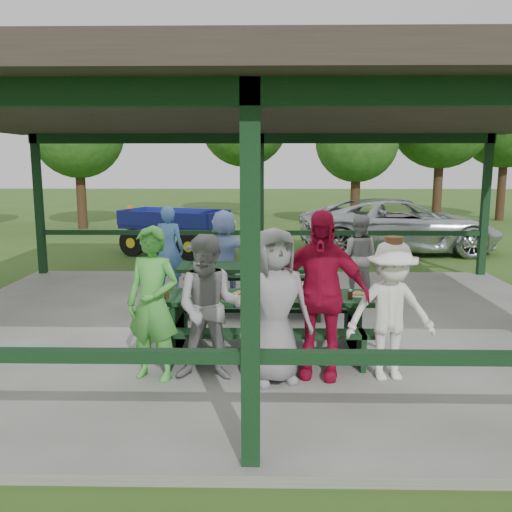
{
  "coord_description": "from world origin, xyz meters",
  "views": [
    {
      "loc": [
        0.11,
        -7.84,
        2.5
      ],
      "look_at": [
        -0.02,
        -0.3,
        1.2
      ],
      "focal_mm": 38.0,
      "sensor_mm": 36.0,
      "label": 1
    }
  ],
  "objects_px": {
    "contestant_grey_mid": "(274,306)",
    "spectator_blue": "(169,249)",
    "pickup_truck": "(399,226)",
    "contestant_grey_left": "(210,308)",
    "spectator_grey": "(358,257)",
    "spectator_lblue": "(224,253)",
    "farm_trailer": "(175,231)",
    "contestant_white_fedora": "(391,311)",
    "picnic_table_near": "(266,316)",
    "contestant_red": "(319,294)",
    "picnic_table_far": "(253,282)",
    "contestant_green": "(153,304)"
  },
  "relations": [
    {
      "from": "contestant_grey_mid",
      "to": "spectator_blue",
      "type": "bearing_deg",
      "value": 95.95
    },
    {
      "from": "spectator_blue",
      "to": "pickup_truck",
      "type": "bearing_deg",
      "value": -130.59
    },
    {
      "from": "contestant_grey_left",
      "to": "spectator_grey",
      "type": "xyz_separation_m",
      "value": [
        2.26,
        3.76,
        -0.07
      ]
    },
    {
      "from": "spectator_lblue",
      "to": "farm_trailer",
      "type": "relative_size",
      "value": 0.42
    },
    {
      "from": "contestant_white_fedora",
      "to": "farm_trailer",
      "type": "bearing_deg",
      "value": 108.19
    },
    {
      "from": "picnic_table_near",
      "to": "spectator_grey",
      "type": "distance_m",
      "value": 3.34
    },
    {
      "from": "spectator_blue",
      "to": "spectator_lblue",
      "type": "bearing_deg",
      "value": 164.83
    },
    {
      "from": "contestant_grey_left",
      "to": "pickup_truck",
      "type": "xyz_separation_m",
      "value": [
        4.34,
        9.37,
        -0.15
      ]
    },
    {
      "from": "contestant_grey_left",
      "to": "contestant_red",
      "type": "relative_size",
      "value": 0.86
    },
    {
      "from": "picnic_table_far",
      "to": "contestant_grey_left",
      "type": "xyz_separation_m",
      "value": [
        -0.4,
        -2.87,
        0.35
      ]
    },
    {
      "from": "picnic_table_far",
      "to": "contestant_white_fedora",
      "type": "height_order",
      "value": "contestant_white_fedora"
    },
    {
      "from": "contestant_grey_left",
      "to": "farm_trailer",
      "type": "bearing_deg",
      "value": 102.91
    },
    {
      "from": "picnic_table_near",
      "to": "contestant_green",
      "type": "relative_size",
      "value": 1.52
    },
    {
      "from": "picnic_table_far",
      "to": "contestant_grey_mid",
      "type": "distance_m",
      "value": 2.96
    },
    {
      "from": "contestant_red",
      "to": "spectator_grey",
      "type": "relative_size",
      "value": 1.27
    },
    {
      "from": "contestant_grey_left",
      "to": "spectator_blue",
      "type": "height_order",
      "value": "contestant_grey_left"
    },
    {
      "from": "spectator_blue",
      "to": "contestant_green",
      "type": "bearing_deg",
      "value": 104.31
    },
    {
      "from": "contestant_red",
      "to": "spectator_blue",
      "type": "relative_size",
      "value": 1.18
    },
    {
      "from": "picnic_table_far",
      "to": "contestant_grey_mid",
      "type": "xyz_separation_m",
      "value": [
        0.31,
        -2.92,
        0.39
      ]
    },
    {
      "from": "picnic_table_far",
      "to": "farm_trailer",
      "type": "height_order",
      "value": "farm_trailer"
    },
    {
      "from": "contestant_grey_mid",
      "to": "contestant_white_fedora",
      "type": "height_order",
      "value": "contestant_grey_mid"
    },
    {
      "from": "picnic_table_near",
      "to": "spectator_blue",
      "type": "xyz_separation_m",
      "value": [
        -1.82,
        3.34,
        0.33
      ]
    },
    {
      "from": "contestant_green",
      "to": "contestant_white_fedora",
      "type": "distance_m",
      "value": 2.63
    },
    {
      "from": "contestant_white_fedora",
      "to": "spectator_lblue",
      "type": "xyz_separation_m",
      "value": [
        -2.13,
        3.74,
        0.01
      ]
    },
    {
      "from": "spectator_lblue",
      "to": "spectator_grey",
      "type": "xyz_separation_m",
      "value": [
        2.39,
        -0.02,
        -0.05
      ]
    },
    {
      "from": "picnic_table_near",
      "to": "spectator_blue",
      "type": "distance_m",
      "value": 3.82
    },
    {
      "from": "picnic_table_far",
      "to": "contestant_white_fedora",
      "type": "xyz_separation_m",
      "value": [
        1.6,
        -2.82,
        0.31
      ]
    },
    {
      "from": "spectator_grey",
      "to": "spectator_lblue",
      "type": "bearing_deg",
      "value": 18.87
    },
    {
      "from": "contestant_grey_mid",
      "to": "farm_trailer",
      "type": "distance_m",
      "value": 9.41
    },
    {
      "from": "picnic_table_far",
      "to": "contestant_grey_mid",
      "type": "height_order",
      "value": "contestant_grey_mid"
    },
    {
      "from": "picnic_table_far",
      "to": "contestant_red",
      "type": "bearing_deg",
      "value": -73.57
    },
    {
      "from": "contestant_grey_mid",
      "to": "spectator_blue",
      "type": "xyz_separation_m",
      "value": [
        -1.91,
        4.26,
        -0.05
      ]
    },
    {
      "from": "picnic_table_far",
      "to": "farm_trailer",
      "type": "relative_size",
      "value": 0.64
    },
    {
      "from": "contestant_green",
      "to": "spectator_grey",
      "type": "xyz_separation_m",
      "value": [
        2.89,
        3.75,
        -0.11
      ]
    },
    {
      "from": "contestant_green",
      "to": "spectator_lblue",
      "type": "bearing_deg",
      "value": 100.56
    },
    {
      "from": "contestant_grey_mid",
      "to": "contestant_red",
      "type": "bearing_deg",
      "value": -0.25
    },
    {
      "from": "picnic_table_near",
      "to": "picnic_table_far",
      "type": "relative_size",
      "value": 1.09
    },
    {
      "from": "contestant_white_fedora",
      "to": "contestant_green",
      "type": "bearing_deg",
      "value": 175.46
    },
    {
      "from": "contestant_grey_mid",
      "to": "spectator_grey",
      "type": "relative_size",
      "value": 1.15
    },
    {
      "from": "picnic_table_near",
      "to": "spectator_lblue",
      "type": "xyz_separation_m",
      "value": [
        -0.75,
        2.91,
        0.32
      ]
    },
    {
      "from": "picnic_table_far",
      "to": "spectator_grey",
      "type": "relative_size",
      "value": 1.61
    },
    {
      "from": "contestant_green",
      "to": "contestant_grey_mid",
      "type": "bearing_deg",
      "value": 15.65
    },
    {
      "from": "spectator_lblue",
      "to": "farm_trailer",
      "type": "height_order",
      "value": "spectator_lblue"
    },
    {
      "from": "contestant_white_fedora",
      "to": "spectator_grey",
      "type": "distance_m",
      "value": 3.73
    },
    {
      "from": "contestant_grey_mid",
      "to": "contestant_red",
      "type": "relative_size",
      "value": 0.9
    },
    {
      "from": "contestant_red",
      "to": "contestant_white_fedora",
      "type": "distance_m",
      "value": 0.81
    },
    {
      "from": "contestant_green",
      "to": "contestant_grey_left",
      "type": "distance_m",
      "value": 0.63
    },
    {
      "from": "picnic_table_far",
      "to": "pickup_truck",
      "type": "height_order",
      "value": "pickup_truck"
    },
    {
      "from": "spectator_lblue",
      "to": "contestant_grey_left",
      "type": "bearing_deg",
      "value": 96.38
    },
    {
      "from": "contestant_white_fedora",
      "to": "picnic_table_near",
      "type": "bearing_deg",
      "value": 143.92
    }
  ]
}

